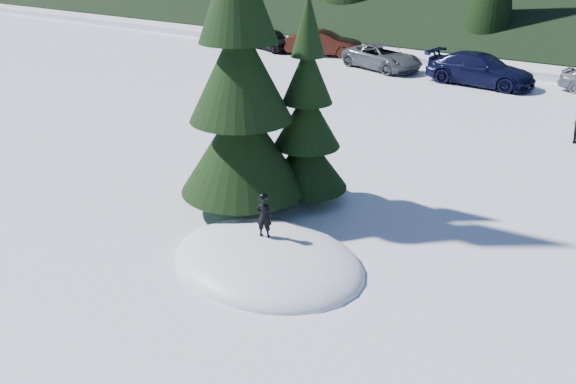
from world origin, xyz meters
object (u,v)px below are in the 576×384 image
Objects in this scene: car_0 at (272,39)px; spruce_tall at (240,83)px; spruce_short at (307,125)px; child_skier at (264,216)px; car_3 at (480,69)px; car_1 at (324,43)px; car_2 at (382,57)px.

spruce_tall is at bearing -123.28° from car_0.
spruce_short is 5.57× the size of child_skier.
child_skier is 19.23m from car_3.
car_1 reaches higher than child_skier.
car_0 is 0.82× the size of car_2.
car_3 is (-0.86, 16.17, -1.34)m from spruce_short.
spruce_short is at bearing -119.29° from car_0.
spruce_tall is 1.81× the size of car_2.
spruce_tall is at bearing -125.54° from spruce_short.
car_1 is at bearing 82.33° from car_3.
car_0 is at bearing -71.96° from child_skier.
spruce_tall is 2.11m from spruce_short.
car_1 is at bearing 89.89° from car_2.
car_0 is (-14.09, 19.34, -2.66)m from spruce_tall.
spruce_tall is 22.30m from car_1.
car_2 is at bearing -129.47° from car_1.
spruce_tall reaches higher than car_3.
spruce_short is 16.25m from car_3.
spruce_short is at bearing -170.12° from car_1.
spruce_tall reaches higher than child_skier.
spruce_tall reaches higher than spruce_short.
car_2 is at bearing -88.81° from child_skier.
car_2 is at bearing 106.79° from spruce_tall.
spruce_short is 1.02× the size of car_3.
spruce_short is 1.17× the size of car_1.
spruce_short is (1.00, 1.40, -1.22)m from spruce_tall.
car_3 reaches higher than car_1.
car_1 reaches higher than car_2.
spruce_short reaches higher than car_3.
spruce_tall is 8.92× the size of child_skier.
car_2 is (-7.40, 19.67, -0.30)m from child_skier.
car_3 is at bearing -76.45° from car_0.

